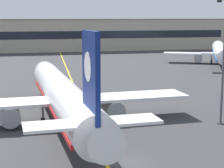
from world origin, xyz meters
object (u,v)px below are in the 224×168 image
airliner_foreground (63,96)px  airliner_background (221,52)px  safety_cone_by_nose_gear (64,95)px  apron_lamp_post (224,60)px

airliner_foreground → airliner_background: (48.98, 50.83, -0.06)m
airliner_background → safety_cone_by_nose_gear: bearing=-143.7°
apron_lamp_post → safety_cone_by_nose_gear: 27.72m
apron_lamp_post → safety_cone_by_nose_gear: apron_lamp_post is taller
airliner_foreground → safety_cone_by_nose_gear: 16.54m
airliner_foreground → airliner_background: size_ratio=1.10×
airliner_background → apron_lamp_post: apron_lamp_post is taller
airliner_foreground → apron_lamp_post: 19.54m
airliner_background → apron_lamp_post: (-30.53, -55.55, 4.43)m
airliner_foreground → airliner_background: bearing=46.1°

